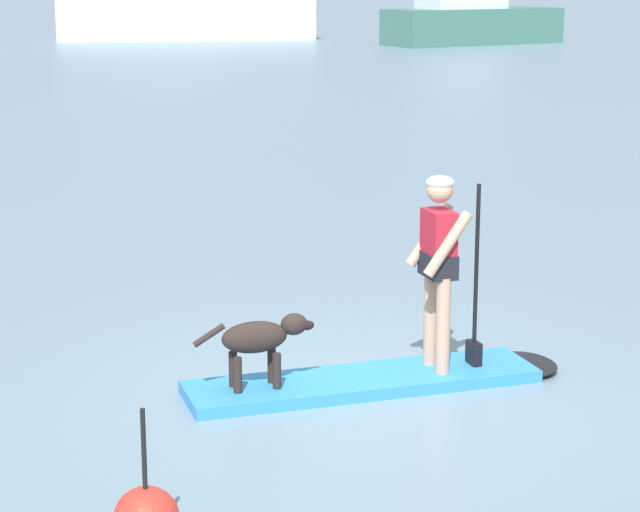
{
  "coord_description": "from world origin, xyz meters",
  "views": [
    {
      "loc": [
        -3.7,
        -8.76,
        3.4
      ],
      "look_at": [
        0.0,
        1.0,
        0.9
      ],
      "focal_mm": 67.75,
      "sensor_mm": 36.0,
      "label": 1
    }
  ],
  "objects": [
    {
      "name": "dog",
      "position": [
        -0.87,
        0.04,
        0.5
      ],
      "size": [
        1.01,
        0.25,
        0.59
      ],
      "color": "#2D231E",
      "rests_on": "paddleboard"
    },
    {
      "name": "moored_boat_starboard",
      "position": [
        11.01,
        48.99,
        1.67
      ],
      "size": [
        12.57,
        5.19,
        5.1
      ],
      "color": "white",
      "rests_on": "ground_plane"
    },
    {
      "name": "ground_plane",
      "position": [
        0.0,
        0.0,
        0.0
      ],
      "size": [
        400.0,
        400.0,
        0.0
      ],
      "primitive_type": "plane",
      "color": "slate"
    },
    {
      "name": "paddleboard",
      "position": [
        0.23,
        -0.01,
        0.05
      ],
      "size": [
        3.28,
        0.85,
        0.1
      ],
      "color": "#338CD8",
      "rests_on": "ground_plane"
    },
    {
      "name": "moored_boat_far_port",
      "position": [
        22.36,
        40.93,
        1.46
      ],
      "size": [
        8.72,
        3.97,
        4.54
      ],
      "color": "#3F7266",
      "rests_on": "ground_plane"
    },
    {
      "name": "person_paddler",
      "position": [
        0.67,
        -0.03,
        1.06
      ],
      "size": [
        0.61,
        0.49,
        1.65
      ],
      "color": "tan",
      "rests_on": "paddleboard"
    }
  ]
}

